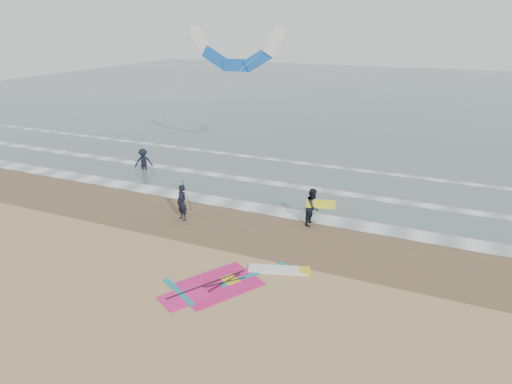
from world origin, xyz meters
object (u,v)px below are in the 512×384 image
at_px(person_wading, 143,157).
at_px(person_standing, 182,203).
at_px(person_walking, 313,207).
at_px(surf_kite, 236,53).
at_px(windsurf_rig, 235,281).

bearing_deg(person_wading, person_standing, -70.58).
height_order(person_walking, surf_kite, surf_kite).
height_order(windsurf_rig, person_standing, person_standing).
distance_m(person_standing, surf_kite, 10.85).
bearing_deg(person_wading, windsurf_rig, -70.09).
height_order(windsurf_rig, surf_kite, surf_kite).
xyz_separation_m(person_walking, surf_kite, (-7.21, 6.80, 6.18)).
relative_size(windsurf_rig, person_standing, 2.76).
relative_size(person_standing, surf_kite, 0.21).
bearing_deg(person_wading, surf_kite, 2.91).
height_order(person_standing, person_wading, person_standing).
height_order(person_standing, surf_kite, surf_kite).
bearing_deg(person_wading, person_walking, -46.03).
bearing_deg(windsurf_rig, person_wading, 139.61).
bearing_deg(windsurf_rig, person_standing, 140.29).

